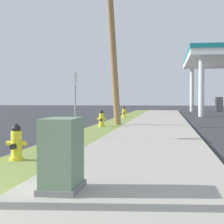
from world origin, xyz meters
The scene contains 6 objects.
fire_hydrant_nearest centered at (0.49, 3.68, 0.45)m, with size 0.42×0.38×0.74m.
fire_hydrant_second centered at (0.53, 13.59, 0.45)m, with size 0.42×0.38×0.74m.
fire_hydrant_third centered at (0.54, 22.66, 0.45)m, with size 0.42×0.37×0.74m.
utility_pole_midground centered at (0.87, 14.48, 4.80)m, with size 1.10×1.68×9.20m.
utility_cabinet centered at (2.12, 1.29, 0.57)m, with size 0.51×0.81×0.99m.
street_sign_post centered at (0.65, 8.08, 1.63)m, with size 0.05×0.36×2.12m.
Camera 1 is at (3.55, -3.79, 1.36)m, focal length 62.04 mm.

